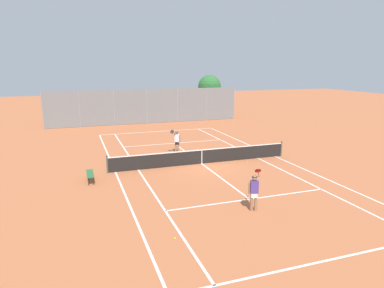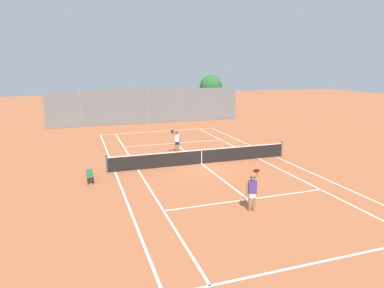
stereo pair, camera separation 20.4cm
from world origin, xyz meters
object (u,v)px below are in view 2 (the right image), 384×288
player_near_side (252,191)px  loose_tennis_ball_1 (172,238)px  player_far_left (177,140)px  tree_behind_left (211,87)px  tennis_net (202,156)px  loose_tennis_ball_0 (247,161)px  courtside_bench (90,174)px

player_near_side → loose_tennis_ball_1: 4.27m
player_near_side → player_far_left: size_ratio=1.00×
loose_tennis_ball_1 → tree_behind_left: bearing=65.8°
tennis_net → loose_tennis_ball_0: tennis_net is taller
tennis_net → player_far_left: size_ratio=6.76×
courtside_bench → tree_behind_left: tree_behind_left is taller
tennis_net → loose_tennis_ball_0: 3.05m
tennis_net → tree_behind_left: 22.42m
tennis_net → loose_tennis_ball_0: size_ratio=181.82×
courtside_bench → tree_behind_left: size_ratio=0.29×
player_near_side → loose_tennis_ball_0: player_near_side is taller
tree_behind_left → player_near_side: bearing=-108.2°
player_near_side → tree_behind_left: 29.63m
loose_tennis_ball_0 → courtside_bench: size_ratio=0.04×
loose_tennis_ball_1 → tennis_net: bearing=63.5°
loose_tennis_ball_1 → courtside_bench: courtside_bench is taller
player_far_left → tree_behind_left: (9.40, 17.15, 2.65)m
player_near_side → loose_tennis_ball_0: 7.92m
player_near_side → player_far_left: (-0.20, 10.89, 0.00)m
loose_tennis_ball_0 → loose_tennis_ball_1: same height
player_near_side → tree_behind_left: bearing=71.8°
loose_tennis_ball_0 → player_far_left: bearing=133.7°
player_near_side → tennis_net: bearing=86.4°
courtside_bench → tree_behind_left: 26.93m
tennis_net → courtside_bench: tennis_net is taller
player_near_side → courtside_bench: player_near_side is taller
tennis_net → player_far_left: bearing=101.8°
player_far_left → courtside_bench: bearing=-144.6°
tennis_net → player_near_side: (-0.48, -7.61, 0.42)m
player_near_side → tree_behind_left: size_ratio=0.35×
tree_behind_left → tennis_net: bearing=-113.1°
loose_tennis_ball_0 → courtside_bench: courtside_bench is taller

